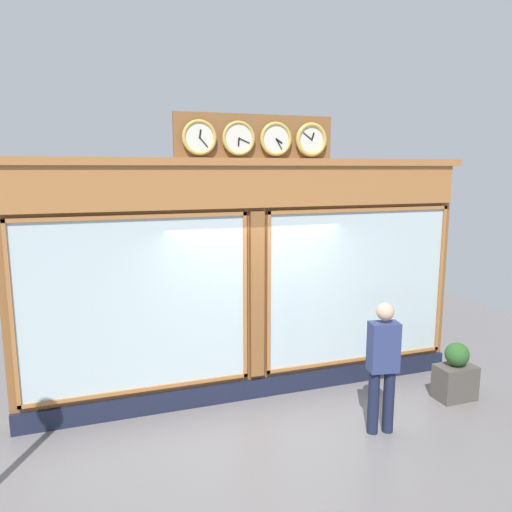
# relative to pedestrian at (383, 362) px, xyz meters

# --- Properties ---
(shop_facade) EXTENTS (6.62, 0.42, 4.00)m
(shop_facade) POSITION_rel_pedestrian_xyz_m (1.16, -1.57, 0.82)
(shop_facade) COLOR brown
(shop_facade) RESTS_ON ground_plane
(pedestrian) EXTENTS (0.39, 0.28, 1.69)m
(pedestrian) POSITION_rel_pedestrian_xyz_m (0.00, 0.00, 0.00)
(pedestrian) COLOR #191E38
(pedestrian) RESTS_ON ground_plane
(planter_box) EXTENTS (0.56, 0.36, 0.50)m
(planter_box) POSITION_rel_pedestrian_xyz_m (-1.54, -0.45, -0.68)
(planter_box) COLOR #4C4742
(planter_box) RESTS_ON ground_plane
(planter_shrub) EXTENTS (0.34, 0.34, 0.34)m
(planter_shrub) POSITION_rel_pedestrian_xyz_m (-1.54, -0.45, -0.26)
(planter_shrub) COLOR #285623
(planter_shrub) RESTS_ON planter_box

